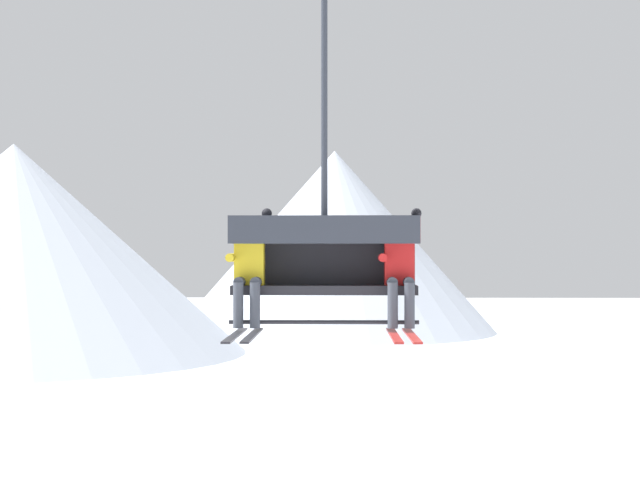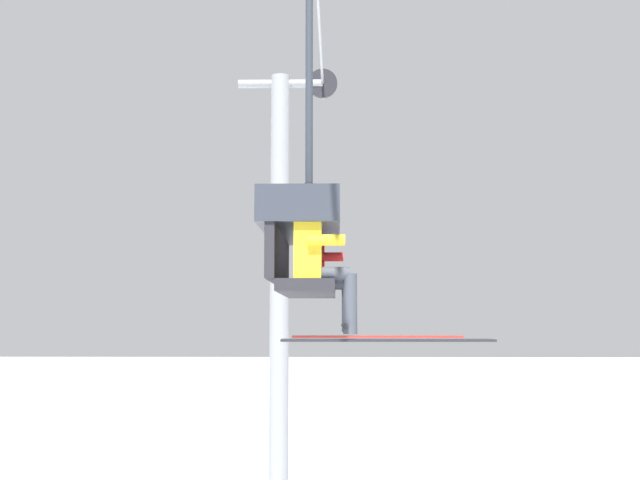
% 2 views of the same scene
% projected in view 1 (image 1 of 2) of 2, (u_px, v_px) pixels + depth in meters
% --- Properties ---
extents(mountain_peak_west, '(23.84, 23.84, 10.79)m').
position_uv_depth(mountain_peak_west, '(13.00, 249.00, 50.12)').
color(mountain_peak_west, silver).
rests_on(mountain_peak_west, ground_plane).
extents(mountain_peak_central, '(21.15, 21.15, 11.91)m').
position_uv_depth(mountain_peak_central, '(335.00, 241.00, 64.49)').
color(mountain_peak_central, silver).
rests_on(mountain_peak_central, ground_plane).
extents(chairlift_chair, '(2.04, 0.74, 4.63)m').
position_uv_depth(chairlift_chair, '(324.00, 237.00, 10.72)').
color(chairlift_chair, '#232328').
extents(skier_yellow, '(0.48, 1.70, 1.34)m').
position_uv_depth(skier_yellow, '(249.00, 268.00, 10.52)').
color(skier_yellow, yellow).
extents(skier_red, '(0.48, 1.70, 1.34)m').
position_uv_depth(skier_red, '(400.00, 268.00, 10.48)').
color(skier_red, red).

